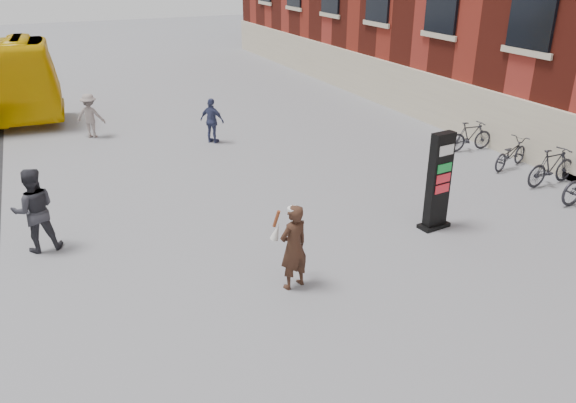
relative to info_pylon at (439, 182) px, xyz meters
name	(u,v)px	position (x,y,z in m)	size (l,w,h in m)	color
ground	(287,285)	(-4.09, -0.85, -1.13)	(100.00, 100.00, 0.00)	#9E9EA3
info_pylon	(439,182)	(0.00, 0.00, 0.00)	(0.76, 0.44, 2.26)	black
woman	(293,246)	(-4.00, -0.94, -0.27)	(0.74, 0.70, 1.68)	#352117
pedestrian_a	(34,210)	(-8.27, 2.60, -0.22)	(0.88, 0.69, 1.82)	#313138
pedestrian_b	(90,116)	(-6.28, 10.53, -0.38)	(0.97, 0.56, 1.50)	gray
pedestrian_c	(212,121)	(-2.69, 8.23, -0.38)	(0.87, 0.36, 1.48)	#373D63
bike_5	(552,167)	(4.51, 0.83, -0.61)	(0.48, 1.71, 1.03)	#25252B
bike_6	(511,153)	(4.51, 2.30, -0.69)	(0.58, 1.65, 0.87)	#25252B
bike_7	(470,136)	(4.51, 4.03, -0.65)	(0.45, 1.58, 0.95)	#25252B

